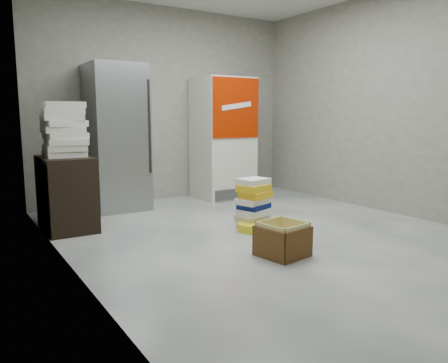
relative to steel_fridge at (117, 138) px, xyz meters
The scene contains 10 objects.
ground 2.50m from the steel_fridge, 67.10° to the right, with size 5.00×5.00×0.00m, color silver.
room_shell 2.46m from the steel_fridge, 67.10° to the right, with size 4.04×5.04×2.82m.
steel_fridge is the anchor object (origin of this frame).
coke_cooler 1.65m from the steel_fridge, ahead, with size 0.80×0.73×1.80m.
wood_shelf 1.23m from the steel_fridge, 138.69° to the right, with size 0.50×0.80×0.80m, color black.
supply_box_stack 1.10m from the steel_fridge, 138.41° to the right, with size 0.45×0.44×0.58m.
phonebook_stack_main 2.11m from the steel_fridge, 61.26° to the right, with size 0.42×0.38×0.55m.
phonebook_stack_side 2.00m from the steel_fridge, 35.81° to the right, with size 0.40×0.36×0.15m.
cardboard_box 2.90m from the steel_fridge, 78.16° to the right, with size 0.44×0.44×0.31m.
bucket_lid 2.26m from the steel_fridge, 65.97° to the right, with size 0.32×0.32×0.09m, color yellow.
Camera 1 is at (-2.78, -3.50, 1.24)m, focal length 35.00 mm.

